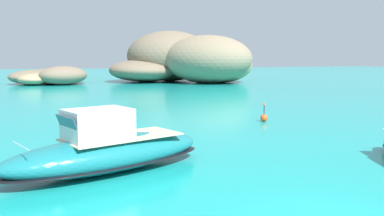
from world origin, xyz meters
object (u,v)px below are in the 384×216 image
islet_large (185,61)px  channel_buoy (264,117)px  motorboat_teal (107,151)px  islet_small (50,76)px

islet_large → channel_buoy: bearing=-104.7°
channel_buoy → islet_large: bearing=75.3°
motorboat_teal → channel_buoy: motorboat_teal is taller
islet_small → channel_buoy: size_ratio=12.60×
islet_large → islet_small: (-26.65, 3.00, -2.92)m
channel_buoy → motorboat_teal: bearing=-145.4°
motorboat_teal → channel_buoy: size_ratio=6.47×
motorboat_teal → islet_large: bearing=66.2°
islet_large → islet_small: islet_large is taller
islet_small → motorboat_teal: islet_small is taller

